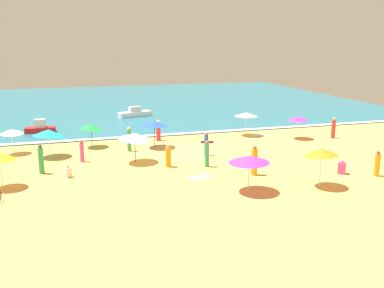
{
  "coord_description": "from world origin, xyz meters",
  "views": [
    {
      "loc": [
        -9.3,
        -30.66,
        8.23
      ],
      "look_at": [
        -0.23,
        -0.68,
        0.8
      ],
      "focal_mm": 41.01,
      "sensor_mm": 36.0,
      "label": 1
    }
  ],
  "objects_px": {
    "beach_umbrella_2": "(135,136)",
    "beachgoer_8": "(168,156)",
    "beach_umbrella_3": "(322,152)",
    "beach_umbrella_8": "(298,118)",
    "beach_umbrella_9": "(154,123)",
    "beachgoer_6": "(377,164)",
    "beachgoer_5": "(68,172)",
    "beachgoer_3": "(206,144)",
    "beachgoer_4": "(207,154)",
    "beach_umbrella_1": "(249,159)",
    "beach_umbrella_5": "(49,133)",
    "beach_umbrella_4": "(246,114)",
    "beachgoer_7": "(333,128)",
    "beach_umbrella_6": "(12,131)",
    "beachgoer_10": "(158,131)",
    "small_boat_1": "(40,128)",
    "beachgoer_11": "(82,151)",
    "beachgoer_1": "(254,161)",
    "beachgoer_0": "(41,160)",
    "beach_umbrella_7": "(91,127)",
    "beachgoer_9": "(342,168)",
    "beachgoer_2": "(129,140)",
    "small_boat_0": "(135,113)"
  },
  "relations": [
    {
      "from": "beach_umbrella_2",
      "to": "beachgoer_0",
      "type": "xyz_separation_m",
      "value": [
        -6.12,
        -0.88,
        -0.95
      ]
    },
    {
      "from": "beach_umbrella_4",
      "to": "beachgoer_7",
      "type": "distance_m",
      "value": 7.57
    },
    {
      "from": "beach_umbrella_1",
      "to": "beach_umbrella_5",
      "type": "bearing_deg",
      "value": 133.99
    },
    {
      "from": "beach_umbrella_8",
      "to": "beachgoer_10",
      "type": "distance_m",
      "value": 11.88
    },
    {
      "from": "beach_umbrella_2",
      "to": "beachgoer_8",
      "type": "xyz_separation_m",
      "value": [
        1.92,
        -1.72,
        -1.12
      ]
    },
    {
      "from": "beachgoer_8",
      "to": "beachgoer_9",
      "type": "height_order",
      "value": "beachgoer_8"
    },
    {
      "from": "beachgoer_1",
      "to": "beachgoer_11",
      "type": "relative_size",
      "value": 1.21
    },
    {
      "from": "beach_umbrella_1",
      "to": "beach_umbrella_9",
      "type": "distance_m",
      "value": 12.02
    },
    {
      "from": "beach_umbrella_2",
      "to": "beach_umbrella_3",
      "type": "bearing_deg",
      "value": -41.31
    },
    {
      "from": "beachgoer_9",
      "to": "beachgoer_8",
      "type": "bearing_deg",
      "value": 155.21
    },
    {
      "from": "beach_umbrella_8",
      "to": "beachgoer_2",
      "type": "relative_size",
      "value": 1.21
    },
    {
      "from": "beach_umbrella_1",
      "to": "beach_umbrella_4",
      "type": "height_order",
      "value": "beach_umbrella_1"
    },
    {
      "from": "beachgoer_7",
      "to": "beachgoer_9",
      "type": "relative_size",
      "value": 1.91
    },
    {
      "from": "beachgoer_3",
      "to": "beachgoer_9",
      "type": "distance_m",
      "value": 9.57
    },
    {
      "from": "beachgoer_9",
      "to": "beachgoer_11",
      "type": "bearing_deg",
      "value": 153.89
    },
    {
      "from": "beach_umbrella_1",
      "to": "beach_umbrella_8",
      "type": "height_order",
      "value": "beach_umbrella_1"
    },
    {
      "from": "beach_umbrella_9",
      "to": "beach_umbrella_5",
      "type": "bearing_deg",
      "value": -175.4
    },
    {
      "from": "beachgoer_8",
      "to": "beachgoer_11",
      "type": "bearing_deg",
      "value": 151.52
    },
    {
      "from": "beachgoer_7",
      "to": "beachgoer_10",
      "type": "bearing_deg",
      "value": 167.02
    },
    {
      "from": "beach_umbrella_8",
      "to": "beach_umbrella_9",
      "type": "distance_m",
      "value": 12.35
    },
    {
      "from": "beach_umbrella_9",
      "to": "beachgoer_6",
      "type": "distance_m",
      "value": 16.28
    },
    {
      "from": "beachgoer_5",
      "to": "beachgoer_3",
      "type": "bearing_deg",
      "value": 14.17
    },
    {
      "from": "beach_umbrella_2",
      "to": "beach_umbrella_5",
      "type": "bearing_deg",
      "value": 150.01
    },
    {
      "from": "beach_umbrella_2",
      "to": "beachgoer_9",
      "type": "xyz_separation_m",
      "value": [
        12.04,
        -6.4,
        -1.46
      ]
    },
    {
      "from": "beach_umbrella_4",
      "to": "beachgoer_7",
      "type": "height_order",
      "value": "beach_umbrella_4"
    },
    {
      "from": "beachgoer_6",
      "to": "small_boat_1",
      "type": "relative_size",
      "value": 0.6
    },
    {
      "from": "beachgoer_0",
      "to": "beachgoer_5",
      "type": "bearing_deg",
      "value": -38.59
    },
    {
      "from": "beach_umbrella_2",
      "to": "small_boat_0",
      "type": "bearing_deg",
      "value": 80.51
    },
    {
      "from": "beachgoer_0",
      "to": "beachgoer_9",
      "type": "distance_m",
      "value": 18.99
    },
    {
      "from": "beach_umbrella_6",
      "to": "small_boat_1",
      "type": "distance_m",
      "value": 7.44
    },
    {
      "from": "beachgoer_0",
      "to": "beachgoer_9",
      "type": "relative_size",
      "value": 2.04
    },
    {
      "from": "beach_umbrella_7",
      "to": "beachgoer_5",
      "type": "xyz_separation_m",
      "value": [
        -2.03,
        -7.52,
        -1.31
      ]
    },
    {
      "from": "beach_umbrella_8",
      "to": "beachgoer_4",
      "type": "distance_m",
      "value": 11.75
    },
    {
      "from": "beach_umbrella_1",
      "to": "beachgoer_2",
      "type": "bearing_deg",
      "value": 113.95
    },
    {
      "from": "beach_umbrella_9",
      "to": "beachgoer_6",
      "type": "height_order",
      "value": "beach_umbrella_9"
    },
    {
      "from": "beach_umbrella_6",
      "to": "beach_umbrella_9",
      "type": "bearing_deg",
      "value": -5.7
    },
    {
      "from": "beachgoer_8",
      "to": "beachgoer_9",
      "type": "xyz_separation_m",
      "value": [
        10.13,
        -4.68,
        -0.34
      ]
    },
    {
      "from": "beach_umbrella_5",
      "to": "beach_umbrella_9",
      "type": "xyz_separation_m",
      "value": [
        7.85,
        0.63,
        0.14
      ]
    },
    {
      "from": "beach_umbrella_4",
      "to": "beachgoer_11",
      "type": "xyz_separation_m",
      "value": [
        -14.35,
        -4.71,
        -1.12
      ]
    },
    {
      "from": "beachgoer_1",
      "to": "beachgoer_5",
      "type": "bearing_deg",
      "value": 165.45
    },
    {
      "from": "small_boat_1",
      "to": "beachgoer_9",
      "type": "bearing_deg",
      "value": -44.74
    },
    {
      "from": "beach_umbrella_6",
      "to": "small_boat_1",
      "type": "relative_size",
      "value": 0.73
    },
    {
      "from": "beachgoer_4",
      "to": "beachgoer_6",
      "type": "relative_size",
      "value": 1.12
    },
    {
      "from": "beach_umbrella_2",
      "to": "beachgoer_5",
      "type": "height_order",
      "value": "beach_umbrella_2"
    },
    {
      "from": "beachgoer_11",
      "to": "beachgoer_1",
      "type": "bearing_deg",
      "value": -31.66
    },
    {
      "from": "beachgoer_0",
      "to": "beachgoer_8",
      "type": "xyz_separation_m",
      "value": [
        8.03,
        -0.84,
        -0.17
      ]
    },
    {
      "from": "beachgoer_2",
      "to": "beach_umbrella_8",
      "type": "bearing_deg",
      "value": 0.62
    },
    {
      "from": "beach_umbrella_6",
      "to": "beachgoer_10",
      "type": "relative_size",
      "value": 1.12
    },
    {
      "from": "beach_umbrella_9",
      "to": "beachgoer_0",
      "type": "relative_size",
      "value": 1.46
    },
    {
      "from": "beach_umbrella_2",
      "to": "beach_umbrella_6",
      "type": "bearing_deg",
      "value": 149.14
    }
  ]
}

